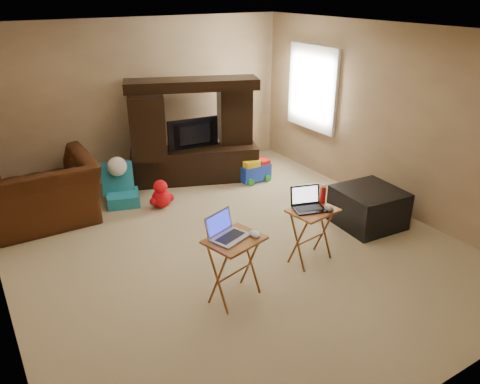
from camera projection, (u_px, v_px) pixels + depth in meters
floor at (231, 246)px, 5.73m from camera, size 5.50×5.50×0.00m
ceiling at (230, 32)px, 4.72m from camera, size 5.50×5.50×0.00m
wall_back at (141, 101)px, 7.36m from camera, size 5.00×0.00×5.00m
wall_front at (443, 263)px, 3.09m from camera, size 5.00×0.00×5.00m
wall_right at (387, 118)px, 6.43m from camera, size 0.00×5.50×5.50m
window_pane at (313, 88)px, 7.56m from camera, size 0.00×1.20×1.20m
window_frame at (312, 88)px, 7.55m from camera, size 0.06×1.14×1.34m
entertainment_center at (194, 132)px, 7.32m from camera, size 2.05×1.19×1.64m
television at (195, 135)px, 7.30m from camera, size 0.84×0.18×0.48m
recliner at (42, 192)px, 6.13m from camera, size 1.35×1.18×0.88m
child_rocker at (122, 185)px, 6.71m from camera, size 0.58×0.62×0.60m
plush_toy at (161, 194)px, 6.65m from camera, size 0.38×0.31×0.42m
push_toy at (255, 170)px, 7.56m from camera, size 0.51×0.37×0.38m
ottoman at (368, 207)px, 6.15m from camera, size 0.83×0.83×0.50m
tray_table_left at (235, 269)px, 4.65m from camera, size 0.62×0.55×0.69m
tray_table_right at (311, 235)px, 5.31m from camera, size 0.55×0.47×0.65m
laptop_left at (230, 227)px, 4.47m from camera, size 0.44×0.40×0.24m
laptop_right at (310, 200)px, 5.12m from camera, size 0.41×0.37×0.24m
mouse_left at (255, 234)px, 4.53m from camera, size 0.10×0.15×0.06m
mouse_right at (329, 209)px, 5.13m from camera, size 0.13×0.16×0.05m
water_bottle at (323, 195)px, 5.29m from camera, size 0.06×0.06×0.20m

